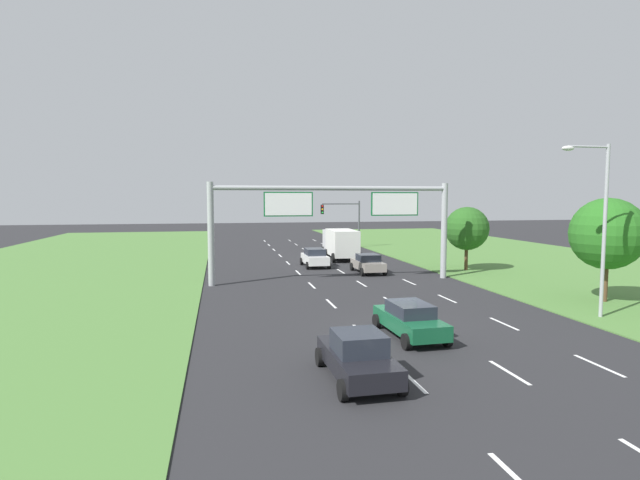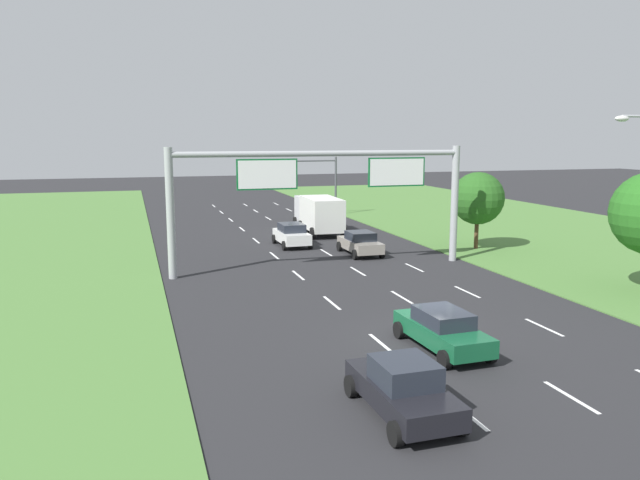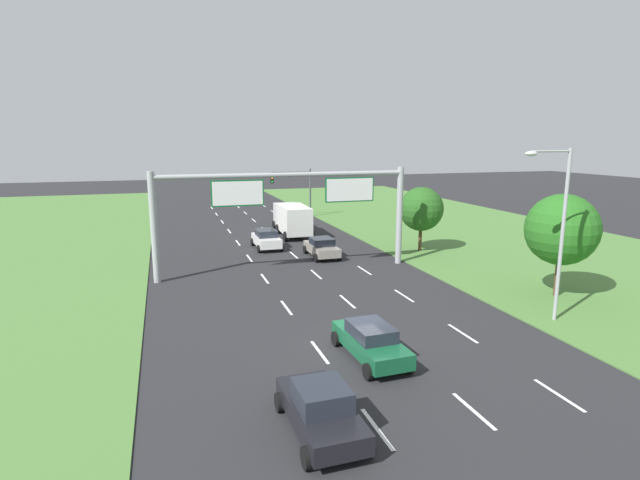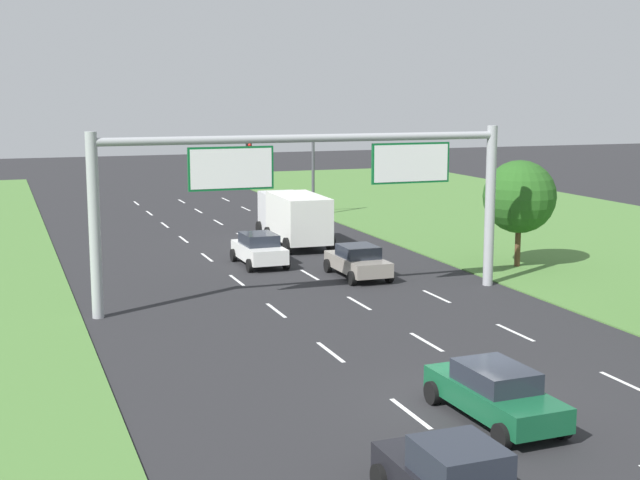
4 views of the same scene
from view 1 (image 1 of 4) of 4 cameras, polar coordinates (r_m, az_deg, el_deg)
The scene contains 15 objects.
ground_plane at distance 23.07m, azimuth 8.93°, elevation -10.08°, with size 200.00×200.00×0.00m, color #262628.
grass_verge_right at distance 42.65m, azimuth 31.34°, elevation -3.82°, with size 24.00×120.00×0.06m, color #4C7A38.
lane_dashes_inner_left at distance 36.88m, azimuth -1.80°, elevation -4.41°, with size 0.14×68.40×0.01m.
lane_dashes_inner_right at distance 37.61m, azimuth 3.48°, elevation -4.24°, with size 0.14×68.40×0.01m.
lane_dashes_slip at distance 38.65m, azimuth 8.51°, elevation -4.04°, with size 0.14×68.40×0.01m.
car_near_red at distance 39.65m, azimuth 5.50°, elevation -2.68°, with size 2.03×4.16×1.50m.
car_lead_silver at distance 16.65m, azimuth 4.34°, elevation -13.13°, with size 2.12×4.25×1.60m.
car_mid_lane at distance 21.82m, azimuth 10.22°, elevation -8.90°, with size 2.11×4.51×1.48m.
car_far_ahead at distance 42.97m, azimuth -0.59°, elevation -2.01°, with size 2.08×4.02×1.59m.
box_truck at distance 48.69m, azimuth 2.32°, elevation -0.28°, with size 2.89×7.45×2.88m.
sign_gantry at distance 35.05m, azimuth 1.81°, elevation 3.16°, with size 17.24×0.44×7.00m.
traffic_light_mast at distance 59.21m, azimuth 2.69°, elevation 2.82°, with size 4.76×0.49×5.60m.
street_lamp at distance 27.67m, azimuth 29.21°, elevation 2.48°, with size 2.61×0.32×8.50m.
roadside_tree_near at distance 32.32m, azimuth 29.99°, elevation 0.62°, with size 4.03×4.03×5.93m.
roadside_tree_mid at distance 42.09m, azimuth 16.44°, elevation 1.26°, with size 3.51×3.51×5.21m.
Camera 1 is at (-7.81, -20.90, 5.90)m, focal length 28.00 mm.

